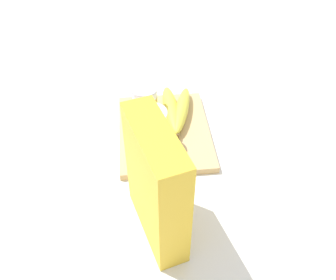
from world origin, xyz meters
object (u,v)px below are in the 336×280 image
object	(u,v)px
cereal_box	(156,185)
yogurt_cup_front	(152,129)
cutting_board	(164,132)
banana_bunch	(176,110)
yogurt_cup_back	(145,102)

from	to	relation	value
cereal_box	yogurt_cup_front	distance (m)	0.22
cutting_board	banana_bunch	distance (m)	0.07
banana_bunch	cereal_box	bearing A→B (deg)	167.01
yogurt_cup_back	cutting_board	bearing A→B (deg)	-144.46
cutting_board	banana_bunch	bearing A→B (deg)	-34.33
cereal_box	banana_bunch	bearing A→B (deg)	151.27
cereal_box	banana_bunch	world-z (taller)	cereal_box
cutting_board	yogurt_cup_front	xyz separation A→B (m)	(-0.05, 0.03, 0.06)
cereal_box	yogurt_cup_back	distance (m)	0.33
cutting_board	yogurt_cup_front	bearing A→B (deg)	145.80
cutting_board	banana_bunch	size ratio (longest dim) A/B	1.44
cutting_board	yogurt_cup_front	distance (m)	0.08
cutting_board	banana_bunch	world-z (taller)	banana_bunch
yogurt_cup_front	cereal_box	bearing A→B (deg)	178.63
cutting_board	cereal_box	distance (m)	0.29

